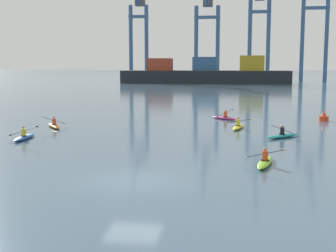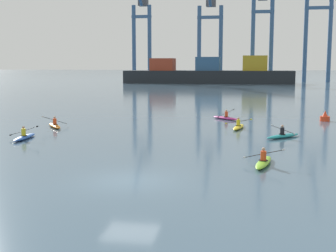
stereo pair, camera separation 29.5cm
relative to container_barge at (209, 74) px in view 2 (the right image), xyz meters
The scene contains 13 objects.
ground_plane 109.00m from the container_barge, 87.39° to the right, with size 800.00×800.00×0.00m, color #425B70.
container_barge is the anchor object (origin of this frame).
gantry_crane_west 29.29m from the container_barge, 148.37° to the left, with size 6.21×16.10×32.62m.
gantry_crane_west_mid 16.66m from the container_barge, 93.13° to the left, with size 7.65×17.09×32.02m.
gantry_crane_east_mid 23.16m from the container_barge, 35.72° to the left, with size 6.57×17.22×37.29m.
gantry_crane_east 36.47m from the container_barge, 22.68° to the left, with size 8.05×17.27×36.14m.
channel_buoy 86.15m from the container_barge, 78.28° to the right, with size 0.90×0.90×1.00m.
kayak_orange 92.74m from the container_barge, 93.53° to the right, with size 2.44×3.13×1.04m.
kayak_magenta 84.97m from the container_barge, 84.40° to the right, with size 2.87×2.79×0.98m.
kayak_lime 105.15m from the container_barge, 83.94° to the right, with size 2.19×3.45×0.96m.
kayak_teal 95.99m from the container_barge, 82.32° to the right, with size 2.80×2.86×0.95m.
kayak_blue 98.90m from the container_barge, 93.09° to the right, with size 2.20×3.43×1.01m.
kayak_yellow 91.36m from the container_barge, 83.97° to the right, with size 2.23×3.45×0.95m.
Camera 2 is at (5.08, -19.94, 5.28)m, focal length 49.19 mm.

